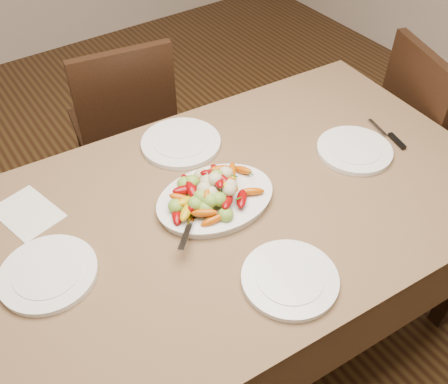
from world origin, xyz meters
TOP-DOWN VIEW (x-y plane):
  - floor at (0.00, 0.00)m, footprint 6.00×6.00m
  - dining_table at (0.06, 0.24)m, footprint 1.91×1.16m
  - chair_far at (0.12, 1.18)m, footprint 0.48×0.48m
  - chair_right at (1.24, 0.25)m, footprint 0.53×0.53m
  - serving_platter at (0.04, 0.26)m, footprint 0.39×0.30m
  - roasted_vegetables at (0.04, 0.26)m, footprint 0.32×0.23m
  - serving_spoon at (-0.02, 0.23)m, footprint 0.24×0.24m
  - plate_left at (-0.50, 0.29)m, footprint 0.27×0.27m
  - plate_right at (0.59, 0.19)m, footprint 0.26×0.26m
  - plate_far at (0.11, 0.58)m, footprint 0.29×0.29m
  - plate_near at (0.04, -0.10)m, footprint 0.27×0.27m
  - menu_card at (-0.46, 0.56)m, footprint 0.20×0.24m
  - table_knife at (0.76, 0.19)m, footprint 0.06×0.20m

SIDE VIEW (x-z plane):
  - floor at x=0.00m, z-range 0.00..0.00m
  - dining_table at x=0.06m, z-range 0.00..0.76m
  - chair_far at x=0.12m, z-range 0.00..0.95m
  - chair_right at x=1.24m, z-range 0.00..0.95m
  - menu_card at x=-0.46m, z-range 0.76..0.76m
  - table_knife at x=0.76m, z-range 0.76..0.77m
  - plate_left at x=-0.50m, z-range 0.76..0.78m
  - plate_right at x=0.59m, z-range 0.76..0.78m
  - plate_far at x=0.11m, z-range 0.76..0.78m
  - plate_near at x=0.04m, z-range 0.76..0.78m
  - serving_platter at x=0.04m, z-range 0.76..0.78m
  - serving_spoon at x=-0.02m, z-range 0.79..0.82m
  - roasted_vegetables at x=0.04m, z-range 0.78..0.87m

